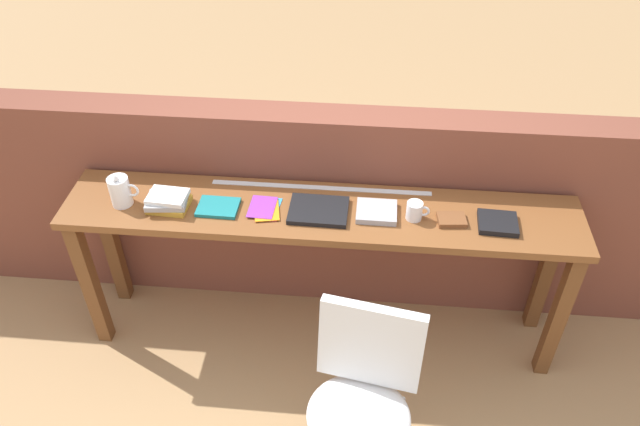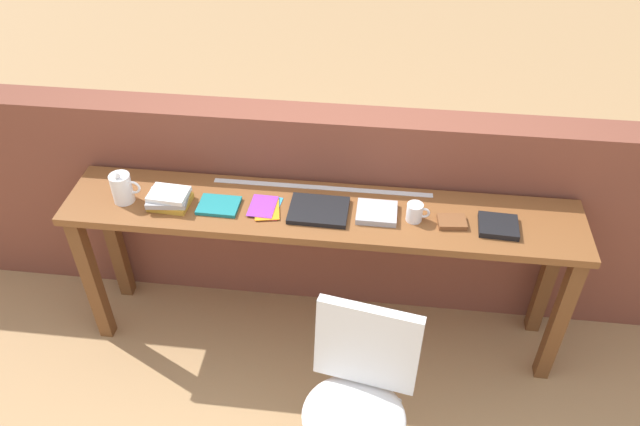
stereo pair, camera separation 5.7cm
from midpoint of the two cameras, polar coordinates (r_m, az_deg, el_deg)
ground_plane at (r=3.42m, az=-0.01°, el=-14.42°), size 40.00×40.00×0.00m
brick_wall_back at (r=3.42m, az=1.24°, el=0.33°), size 6.00×0.20×1.21m
sideboard at (r=3.07m, az=0.64°, el=-1.71°), size 2.50×0.44×0.88m
chair_white_moulded at (r=2.72m, az=4.16°, el=-16.06°), size 0.51×0.52×0.89m
pitcher_white at (r=3.13m, az=-17.14°, el=2.20°), size 0.14×0.10×0.18m
book_stack_leftmost at (r=3.07m, az=-13.11°, el=1.29°), size 0.20×0.17×0.08m
magazine_cycling at (r=3.03m, az=-8.70°, el=0.67°), size 0.20×0.15×0.02m
pamphlet_pile_colourful at (r=2.99m, az=-4.42°, el=0.48°), size 0.16×0.20×0.01m
book_open_centre at (r=2.96m, az=0.43°, el=0.24°), size 0.28×0.22×0.02m
book_grey_hardcover at (r=2.96m, az=5.76°, el=0.03°), size 0.19×0.17×0.03m
mug at (r=2.93m, az=9.25°, el=0.06°), size 0.11×0.08×0.09m
leather_journal_brown at (r=2.96m, az=12.51°, el=-0.80°), size 0.14×0.11×0.02m
book_repair_rightmost at (r=2.99m, az=16.52°, el=-1.14°), size 0.19×0.17×0.03m
ruler_metal_back_edge at (r=3.11m, az=0.71°, el=2.32°), size 1.10×0.03×0.00m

